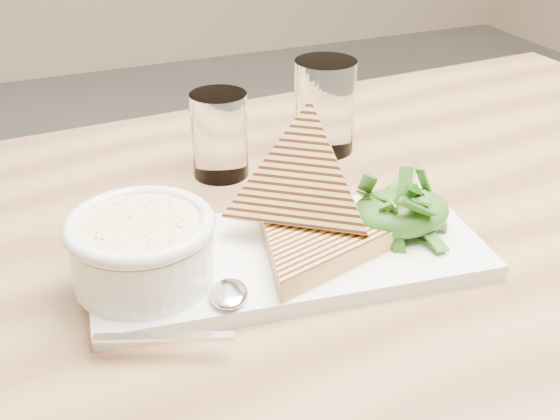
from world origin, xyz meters
name	(u,v)px	position (x,y,z in m)	size (l,w,h in m)	color
table_top	(356,254)	(-0.15, -0.11, 0.76)	(1.30, 0.87, 0.04)	olive
table_leg_br	(515,258)	(0.45, 0.27, 0.37)	(0.06, 0.06, 0.74)	olive
platter	(288,255)	(-0.24, -0.13, 0.79)	(0.39, 0.18, 0.02)	white
soup_bowl	(143,256)	(-0.38, -0.12, 0.82)	(0.13, 0.13, 0.05)	white
soup	(140,227)	(-0.38, -0.12, 0.85)	(0.11, 0.11, 0.01)	beige
bowl_rim	(140,225)	(-0.38, -0.12, 0.85)	(0.14, 0.14, 0.01)	white
sandwich_flat	(312,246)	(-0.22, -0.15, 0.81)	(0.17, 0.17, 0.02)	tan
sandwich_lean	(300,185)	(-0.21, -0.10, 0.85)	(0.17, 0.17, 0.09)	tan
salad_base	(401,212)	(-0.11, -0.14, 0.82)	(0.11, 0.08, 0.04)	#134812
arugula_pile	(401,206)	(-0.11, -0.14, 0.82)	(0.11, 0.10, 0.05)	#396519
spoon_bowl	(229,294)	(-0.32, -0.18, 0.80)	(0.03, 0.05, 0.01)	silver
spoon_handle	(164,337)	(-0.39, -0.22, 0.80)	(0.12, 0.01, 0.00)	silver
glass_near	(220,135)	(-0.23, 0.09, 0.83)	(0.07, 0.07, 0.11)	white
glass_far	(324,106)	(-0.08, 0.11, 0.84)	(0.08, 0.08, 0.12)	white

